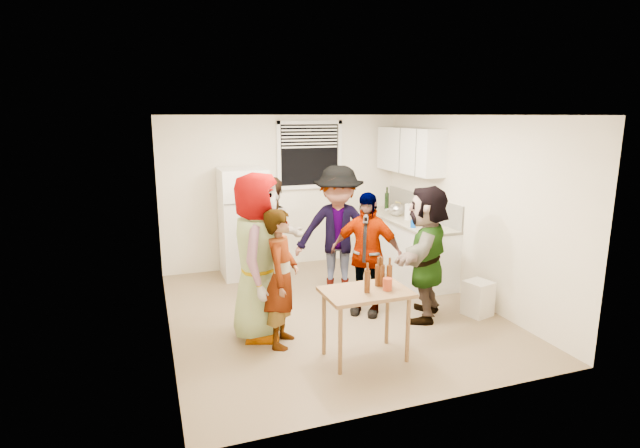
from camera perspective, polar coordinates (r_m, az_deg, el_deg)
name	(u,v)px	position (r m, az deg, el deg)	size (l,w,h in m)	color
room	(330,312)	(6.58, 1.20, -10.00)	(4.00, 4.50, 2.50)	#F1E7CE
window	(310,155)	(8.34, -1.19, 7.90)	(1.12, 0.10, 1.06)	white
refrigerator	(244,223)	(7.87, -8.73, 0.12)	(0.70, 0.70, 1.70)	white
counter_lower	(405,247)	(8.11, 9.65, -2.59)	(0.60, 2.20, 0.86)	white
countertop	(406,219)	(8.01, 9.77, 0.52)	(0.64, 2.22, 0.04)	beige
backsplash	(422,206)	(8.11, 11.58, 2.03)	(0.03, 2.20, 0.36)	#B1AEA3
upper_cabinets	(409,150)	(8.10, 10.17, 8.29)	(0.34, 1.60, 0.70)	white
kettle	(397,216)	(8.16, 8.75, 0.92)	(0.27, 0.22, 0.22)	silver
paper_towel	(408,220)	(7.90, 10.03, 0.49)	(0.11, 0.11, 0.25)	white
wine_bottle	(386,209)	(8.70, 7.60, 1.66)	(0.07, 0.07, 0.29)	black
beer_bottle_counter	(413,224)	(7.61, 10.60, 0.01)	(0.05, 0.05, 0.21)	#47230C
blue_cup	(413,228)	(7.36, 10.59, -0.41)	(0.08, 0.08, 0.11)	blue
picture_frame	(399,206)	(8.66, 8.98, 2.05)	(0.02, 0.17, 0.14)	#E3CC58
trash_bin	(478,296)	(6.70, 17.62, -7.87)	(0.30, 0.30, 0.44)	silver
serving_table	(365,357)	(5.47, 5.12, -14.95)	(0.89, 0.59, 0.75)	brown
beer_bottle_table	(380,285)	(5.34, 6.82, -6.90)	(0.06, 0.06, 0.23)	#47230C
red_cup	(387,290)	(5.19, 7.70, -7.50)	(0.10, 0.10, 0.13)	#9A361A
guest_grey	(260,335)	(5.97, -6.90, -12.51)	(0.93, 1.90, 0.60)	gray
guest_stripe	(283,343)	(5.76, -4.30, -13.45)	(0.56, 1.53, 0.37)	#141933
guest_back_left	(276,296)	(7.12, -5.10, -8.25)	(0.82, 1.69, 0.64)	brown
guest_back_right	(337,295)	(7.17, 2.01, -8.07)	(1.19, 1.83, 0.68)	#46474C
guest_black	(365,312)	(6.58, 5.14, -10.03)	(0.93, 1.58, 0.39)	black
guest_orange	(423,317)	(6.56, 11.74, -10.32)	(1.56, 1.68, 0.50)	#CC7940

